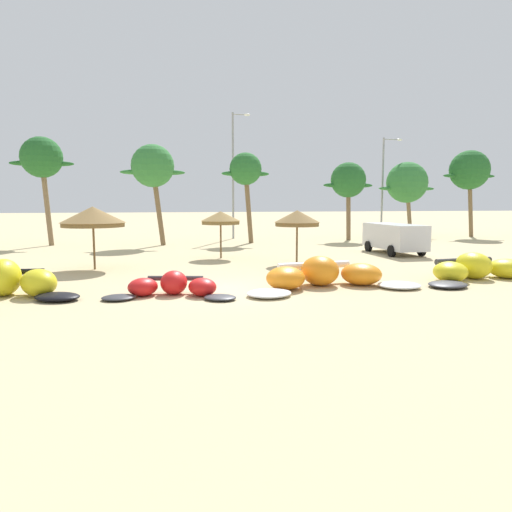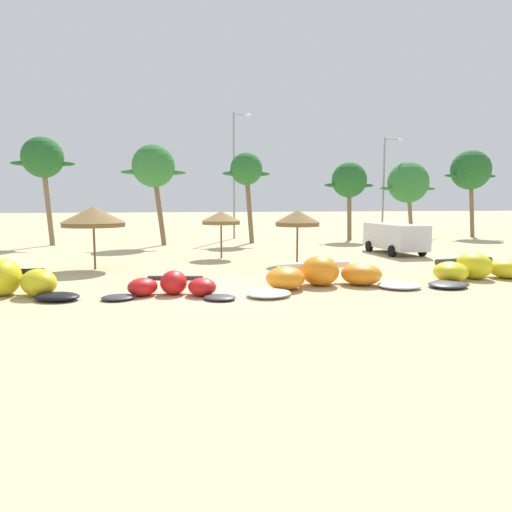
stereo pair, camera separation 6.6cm
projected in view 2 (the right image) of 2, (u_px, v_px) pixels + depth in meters
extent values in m
plane|color=#C6B284|center=(220.00, 291.00, 17.03)|extent=(260.00, 260.00, 0.00)
ellipsoid|color=yellow|center=(4.00, 277.00, 16.11)|extent=(1.21, 1.58, 1.27)
ellipsoid|color=yellow|center=(39.00, 283.00, 16.01)|extent=(1.73, 1.87, 0.94)
ellipsoid|color=black|center=(57.00, 297.00, 15.36)|extent=(1.83, 1.63, 0.25)
cylinder|color=black|center=(9.00, 272.00, 16.62)|extent=(2.36, 0.37, 0.21)
cube|color=black|center=(2.00, 278.00, 15.96)|extent=(0.89, 0.60, 0.04)
ellipsoid|color=#333338|center=(118.00, 297.00, 15.45)|extent=(1.20, 1.06, 0.17)
ellipsoid|color=red|center=(143.00, 287.00, 16.10)|extent=(1.43, 1.42, 0.62)
ellipsoid|color=red|center=(174.00, 282.00, 16.34)|extent=(1.14, 1.26, 0.83)
ellipsoid|color=red|center=(202.00, 287.00, 16.09)|extent=(1.27, 1.36, 0.62)
ellipsoid|color=#333338|center=(220.00, 297.00, 15.44)|extent=(1.42, 1.36, 0.17)
cylinder|color=#333338|center=(175.00, 278.00, 16.71)|extent=(1.95, 0.59, 0.18)
cube|color=#333338|center=(173.00, 283.00, 16.23)|extent=(0.78, 0.53, 0.04)
ellipsoid|color=white|center=(269.00, 293.00, 15.99)|extent=(2.05, 1.97, 0.23)
ellipsoid|color=orange|center=(285.00, 278.00, 17.25)|extent=(2.03, 2.09, 0.84)
ellipsoid|color=orange|center=(320.00, 271.00, 18.07)|extent=(1.56, 1.72, 1.14)
ellipsoid|color=orange|center=(361.00, 274.00, 18.18)|extent=(2.12, 2.14, 0.84)
ellipsoid|color=white|center=(399.00, 285.00, 17.52)|extent=(1.91, 1.79, 0.23)
cylinder|color=white|center=(314.00, 265.00, 18.59)|extent=(3.03, 0.54, 0.27)
cube|color=white|center=(322.00, 271.00, 17.92)|extent=(1.14, 0.67, 0.04)
ellipsoid|color=#333338|center=(448.00, 284.00, 17.69)|extent=(2.02, 1.90, 0.22)
ellipsoid|color=yellow|center=(451.00, 272.00, 18.87)|extent=(1.95, 2.05, 0.82)
ellipsoid|color=yellow|center=(474.00, 266.00, 19.66)|extent=(1.49, 1.73, 1.11)
ellipsoid|color=yellow|center=(508.00, 269.00, 19.78)|extent=(2.06, 2.08, 0.82)
cylinder|color=#333338|center=(464.00, 261.00, 20.17)|extent=(2.84, 0.54, 0.26)
cube|color=#333338|center=(476.00, 266.00, 19.51)|extent=(1.08, 0.68, 0.04)
cylinder|color=brown|center=(94.00, 246.00, 22.32)|extent=(0.10, 0.10, 2.22)
cone|color=olive|center=(93.00, 215.00, 22.15)|extent=(3.04, 3.04, 0.77)
cylinder|color=brown|center=(94.00, 225.00, 22.21)|extent=(2.89, 2.89, 0.20)
cylinder|color=brown|center=(221.00, 240.00, 26.81)|extent=(0.10, 0.10, 2.13)
cone|color=olive|center=(221.00, 216.00, 26.65)|extent=(2.25, 2.25, 0.55)
cylinder|color=olive|center=(221.00, 223.00, 26.70)|extent=(2.14, 2.14, 0.20)
cylinder|color=brown|center=(297.00, 243.00, 24.31)|extent=(0.10, 0.10, 2.15)
cone|color=olive|center=(298.00, 216.00, 24.15)|extent=(2.36, 2.36, 0.63)
cylinder|color=brown|center=(297.00, 224.00, 24.19)|extent=(2.25, 2.25, 0.20)
cube|color=silver|center=(395.00, 236.00, 29.08)|extent=(1.97, 4.98, 1.50)
cube|color=black|center=(385.00, 231.00, 30.38)|extent=(1.91, 1.25, 0.56)
cylinder|color=black|center=(369.00, 246.00, 30.47)|extent=(0.24, 0.68, 0.68)
cylinder|color=black|center=(397.00, 246.00, 30.86)|extent=(0.24, 0.68, 0.68)
cylinder|color=black|center=(392.00, 251.00, 27.47)|extent=(0.24, 0.68, 0.68)
cylinder|color=black|center=(422.00, 250.00, 27.87)|extent=(0.24, 0.68, 0.68)
cylinder|color=#7F6647|center=(48.00, 202.00, 34.35)|extent=(0.74, 0.36, 6.41)
sphere|color=#236028|center=(43.00, 157.00, 33.94)|extent=(2.95, 2.95, 2.95)
ellipsoid|color=#236028|center=(25.00, 163.00, 33.75)|extent=(2.06, 0.50, 0.36)
ellipsoid|color=#236028|center=(60.00, 164.00, 34.24)|extent=(2.06, 0.50, 0.36)
cylinder|color=brown|center=(159.00, 206.00, 34.53)|extent=(1.00, 0.36, 5.81)
sphere|color=#337A38|center=(153.00, 166.00, 34.13)|extent=(3.10, 3.10, 3.10)
ellipsoid|color=#337A38|center=(136.00, 172.00, 33.92)|extent=(2.17, 0.50, 0.36)
ellipsoid|color=#337A38|center=(171.00, 173.00, 34.44)|extent=(2.17, 0.50, 0.36)
cylinder|color=brown|center=(249.00, 206.00, 36.42)|extent=(0.80, 0.36, 5.73)
sphere|color=#286B2D|center=(246.00, 169.00, 36.05)|extent=(2.48, 2.48, 2.48)
ellipsoid|color=#286B2D|center=(234.00, 174.00, 35.88)|extent=(1.74, 0.50, 0.36)
ellipsoid|color=#286B2D|center=(259.00, 174.00, 36.30)|extent=(1.74, 0.50, 0.36)
cylinder|color=brown|center=(349.00, 210.00, 39.26)|extent=(0.50, 0.36, 5.02)
sphere|color=#236028|center=(349.00, 180.00, 38.96)|extent=(2.91, 2.91, 2.91)
ellipsoid|color=#236028|center=(336.00, 185.00, 38.77)|extent=(2.04, 0.50, 0.36)
ellipsoid|color=#236028|center=(362.00, 185.00, 39.26)|extent=(2.04, 0.50, 0.36)
cylinder|color=#7F6647|center=(410.00, 210.00, 43.02)|extent=(0.92, 0.36, 4.97)
sphere|color=#337A38|center=(408.00, 182.00, 42.68)|extent=(3.70, 3.70, 3.70)
ellipsoid|color=#337A38|center=(393.00, 188.00, 42.43)|extent=(2.59, 0.50, 0.36)
ellipsoid|color=#337A38|center=(423.00, 189.00, 43.05)|extent=(2.59, 0.50, 0.36)
cylinder|color=brown|center=(472.00, 204.00, 42.90)|extent=(0.89, 0.36, 6.08)
sphere|color=#236028|center=(471.00, 170.00, 42.49)|extent=(3.54, 3.54, 3.54)
ellipsoid|color=#236028|center=(457.00, 176.00, 42.26)|extent=(2.47, 0.50, 0.36)
ellipsoid|color=#236028|center=(484.00, 176.00, 42.85)|extent=(2.47, 0.50, 0.36)
cylinder|color=gray|center=(234.00, 176.00, 40.69)|extent=(0.18, 0.18, 10.80)
cylinder|color=gray|center=(241.00, 114.00, 40.22)|extent=(1.24, 0.10, 0.10)
ellipsoid|color=silver|center=(248.00, 115.00, 40.35)|extent=(0.56, 0.24, 0.20)
cylinder|color=gray|center=(383.00, 187.00, 44.05)|extent=(0.18, 0.18, 9.14)
cylinder|color=gray|center=(393.00, 139.00, 43.71)|extent=(1.60, 0.10, 0.10)
ellipsoid|color=silver|center=(401.00, 140.00, 43.88)|extent=(0.56, 0.24, 0.20)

